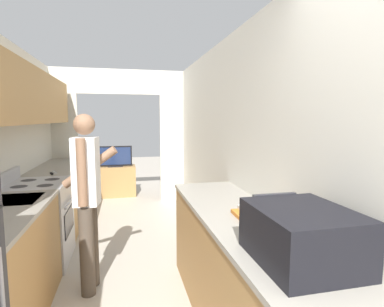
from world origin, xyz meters
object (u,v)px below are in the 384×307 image
(tv_cabinet, at_px, (116,181))
(suitcase, at_px, (301,235))
(range_oven, at_px, (39,223))
(person, at_px, (87,198))
(knife, at_px, (53,173))
(television, at_px, (115,157))
(book_stack, at_px, (253,213))

(tv_cabinet, bearing_deg, suitcase, -78.71)
(range_oven, relative_size, suitcase, 1.92)
(person, relative_size, knife, 5.26)
(tv_cabinet, bearing_deg, television, -90.00)
(book_stack, height_order, knife, book_stack)
(range_oven, distance_m, suitcase, 2.93)
(range_oven, relative_size, book_stack, 3.72)
(book_stack, bearing_deg, suitcase, -94.27)
(suitcase, xyz_separation_m, knife, (-1.73, 2.81, -0.13))
(range_oven, bearing_deg, tv_cabinet, 74.91)
(knife, bearing_deg, suitcase, -79.34)
(person, bearing_deg, television, 4.87)
(range_oven, relative_size, knife, 3.35)
(person, height_order, knife, person)
(range_oven, relative_size, television, 1.56)
(person, xyz_separation_m, tv_cabinet, (0.16, 3.51, -0.57))
(range_oven, xyz_separation_m, television, (0.76, 2.78, 0.37))
(suitcase, height_order, tv_cabinet, suitcase)
(book_stack, bearing_deg, knife, 129.70)
(book_stack, xyz_separation_m, television, (-1.06, 4.36, -0.11))
(range_oven, height_order, knife, range_oven)
(book_stack, xyz_separation_m, tv_cabinet, (-1.06, 4.41, -0.63))
(tv_cabinet, height_order, television, television)
(book_stack, bearing_deg, range_oven, 139.01)
(book_stack, distance_m, tv_cabinet, 4.57)
(television, height_order, knife, television)
(range_oven, xyz_separation_m, book_stack, (1.82, -1.58, 0.48))
(person, xyz_separation_m, book_stack, (1.22, -0.90, 0.05))
(range_oven, bearing_deg, person, -48.70)
(television, bearing_deg, suitcase, -78.62)
(range_oven, xyz_separation_m, knife, (0.05, 0.55, 0.46))
(television, xyz_separation_m, knife, (-0.71, -2.22, 0.09))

